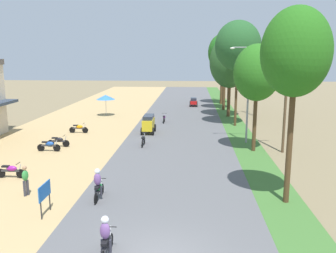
% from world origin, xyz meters
% --- Properties ---
extents(parked_motorbike_nearest, '(1.80, 0.54, 0.94)m').
position_xyz_m(parked_motorbike_nearest, '(-9.49, 8.12, 0.55)').
color(parked_motorbike_nearest, black).
rests_on(parked_motorbike_nearest, dirt_shoulder).
extents(parked_motorbike_second, '(1.80, 0.54, 0.94)m').
position_xyz_m(parked_motorbike_second, '(-9.57, 14.19, 0.55)').
color(parked_motorbike_second, black).
rests_on(parked_motorbike_second, dirt_shoulder).
extents(parked_motorbike_third, '(1.80, 0.54, 0.94)m').
position_xyz_m(parked_motorbike_third, '(-9.35, 15.59, 0.55)').
color(parked_motorbike_third, black).
rests_on(parked_motorbike_third, dirt_shoulder).
extents(parked_motorbike_fourth, '(1.80, 0.54, 0.94)m').
position_xyz_m(parked_motorbike_fourth, '(-9.32, 20.79, 0.55)').
color(parked_motorbike_fourth, black).
rests_on(parked_motorbike_fourth, dirt_shoulder).
extents(street_signboard, '(0.06, 1.30, 1.50)m').
position_xyz_m(street_signboard, '(-5.44, 3.35, 1.11)').
color(street_signboard, '#262628').
rests_on(street_signboard, dirt_shoulder).
extents(vendor_umbrella, '(2.20, 2.20, 2.52)m').
position_xyz_m(vendor_umbrella, '(-9.02, 30.50, 2.31)').
color(vendor_umbrella, '#99999E').
rests_on(vendor_umbrella, dirt_shoulder).
extents(pedestrian_on_shoulder, '(0.39, 0.43, 1.62)m').
position_xyz_m(pedestrian_on_shoulder, '(-7.36, 5.52, 0.96)').
color(pedestrian_on_shoulder, '#33333D').
rests_on(pedestrian_on_shoulder, dirt_shoulder).
extents(median_tree_nearest, '(3.22, 3.22, 9.46)m').
position_xyz_m(median_tree_nearest, '(5.97, 5.56, 7.38)').
color(median_tree_nearest, '#4C351E').
rests_on(median_tree_nearest, median_strip).
extents(median_tree_second, '(3.45, 3.45, 8.04)m').
position_xyz_m(median_tree_second, '(5.98, 15.41, 5.97)').
color(median_tree_second, '#4C351E').
rests_on(median_tree_second, median_strip).
extents(median_tree_third, '(4.56, 4.56, 10.59)m').
position_xyz_m(median_tree_third, '(5.73, 25.37, 8.14)').
color(median_tree_third, '#4C351E').
rests_on(median_tree_third, median_strip).
extents(median_tree_fourth, '(4.72, 4.72, 9.44)m').
position_xyz_m(median_tree_fourth, '(5.59, 31.14, 6.44)').
color(median_tree_fourth, '#4C351E').
rests_on(median_tree_fourth, median_strip).
extents(median_tree_fifth, '(3.81, 3.81, 9.85)m').
position_xyz_m(median_tree_fifth, '(5.47, 36.46, 7.73)').
color(median_tree_fifth, '#4C351E').
rests_on(median_tree_fifth, median_strip).
extents(median_tree_sixth, '(4.15, 4.15, 10.20)m').
position_xyz_m(median_tree_sixth, '(5.58, 42.14, 7.55)').
color(median_tree_sixth, '#4C351E').
rests_on(median_tree_sixth, median_strip).
extents(streetlamp_near, '(3.16, 0.20, 7.95)m').
position_xyz_m(streetlamp_near, '(5.80, 18.03, 4.63)').
color(streetlamp_near, gray).
rests_on(streetlamp_near, median_strip).
extents(streetlamp_mid, '(3.16, 0.20, 8.42)m').
position_xyz_m(streetlamp_mid, '(5.80, 45.51, 4.87)').
color(streetlamp_mid, gray).
rests_on(streetlamp_mid, median_strip).
extents(utility_pole_near, '(1.80, 0.20, 8.27)m').
position_xyz_m(utility_pole_near, '(8.89, 31.97, 4.32)').
color(utility_pole_near, brown).
rests_on(utility_pole_near, ground).
extents(utility_pole_far, '(1.80, 0.20, 9.19)m').
position_xyz_m(utility_pole_far, '(8.14, 15.26, 4.79)').
color(utility_pole_far, brown).
rests_on(utility_pole_far, ground).
extents(car_van_yellow, '(1.19, 2.41, 1.67)m').
position_xyz_m(car_van_yellow, '(-2.79, 21.14, 1.02)').
color(car_van_yellow, gold).
rests_on(car_van_yellow, road_strip).
extents(car_sedan_red, '(1.10, 2.26, 1.19)m').
position_xyz_m(car_sedan_red, '(1.49, 39.42, 0.74)').
color(car_sedan_red, red).
rests_on(car_sedan_red, road_strip).
extents(motorbike_foreground_rider, '(0.54, 1.80, 1.66)m').
position_xyz_m(motorbike_foreground_rider, '(-1.80, -0.06, 0.86)').
color(motorbike_foreground_rider, black).
rests_on(motorbike_foreground_rider, road_strip).
extents(motorbike_ahead_second, '(0.54, 1.80, 1.66)m').
position_xyz_m(motorbike_ahead_second, '(-3.45, 5.22, 0.86)').
color(motorbike_ahead_second, black).
rests_on(motorbike_ahead_second, road_strip).
extents(motorbike_ahead_third, '(0.54, 1.80, 0.94)m').
position_xyz_m(motorbike_ahead_third, '(-2.64, 16.38, 0.57)').
color(motorbike_ahead_third, black).
rests_on(motorbike_ahead_third, road_strip).
extents(motorbike_ahead_fourth, '(0.54, 1.80, 0.94)m').
position_xyz_m(motorbike_ahead_fourth, '(-1.74, 26.57, 0.57)').
color(motorbike_ahead_fourth, black).
rests_on(motorbike_ahead_fourth, road_strip).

